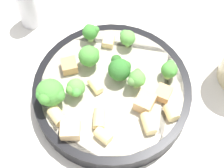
# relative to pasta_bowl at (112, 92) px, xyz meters

# --- Properties ---
(ground_plane) EXTENTS (2.00, 2.00, 0.00)m
(ground_plane) POSITION_rel_pasta_bowl_xyz_m (0.00, 0.00, -0.02)
(ground_plane) COLOR beige
(pasta_bowl) EXTENTS (0.23, 0.23, 0.03)m
(pasta_bowl) POSITION_rel_pasta_bowl_xyz_m (0.00, 0.00, 0.00)
(pasta_bowl) COLOR black
(pasta_bowl) RESTS_ON ground_plane
(broccoli_floret_0) EXTENTS (0.02, 0.03, 0.03)m
(broccoli_floret_0) POSITION_rel_pasta_bowl_xyz_m (0.07, 0.02, 0.03)
(broccoli_floret_0) COLOR #93B766
(broccoli_floret_0) RESTS_ON pasta_bowl
(broccoli_floret_1) EXTENTS (0.03, 0.03, 0.04)m
(broccoli_floret_1) POSITION_rel_pasta_bowl_xyz_m (0.02, 0.00, 0.04)
(broccoli_floret_1) COLOR #93B766
(broccoli_floret_1) RESTS_ON pasta_bowl
(broccoli_floret_2) EXTENTS (0.02, 0.02, 0.03)m
(broccoli_floret_2) POSITION_rel_pasta_bowl_xyz_m (0.06, -0.06, 0.03)
(broccoli_floret_2) COLOR #93B766
(broccoli_floret_2) RESTS_ON pasta_bowl
(broccoli_floret_3) EXTENTS (0.02, 0.02, 0.03)m
(broccoli_floret_3) POSITION_rel_pasta_bowl_xyz_m (0.05, 0.07, 0.03)
(broccoli_floret_3) COLOR #9EC175
(broccoli_floret_3) RESTS_ON pasta_bowl
(broccoli_floret_4) EXTENTS (0.03, 0.03, 0.04)m
(broccoli_floret_4) POSITION_rel_pasta_bowl_xyz_m (0.02, 0.05, 0.04)
(broccoli_floret_4) COLOR #9EC175
(broccoli_floret_4) RESTS_ON pasta_bowl
(broccoli_floret_5) EXTENTS (0.04, 0.04, 0.04)m
(broccoli_floret_5) POSITION_rel_pasta_bowl_xyz_m (-0.06, 0.06, 0.04)
(broccoli_floret_5) COLOR #9EC175
(broccoli_floret_5) RESTS_ON pasta_bowl
(broccoli_floret_6) EXTENTS (0.03, 0.02, 0.03)m
(broccoli_floret_6) POSITION_rel_pasta_bowl_xyz_m (0.02, -0.03, 0.03)
(broccoli_floret_6) COLOR #93B766
(broccoli_floret_6) RESTS_ON pasta_bowl
(broccoli_floret_7) EXTENTS (0.03, 0.03, 0.03)m
(broccoli_floret_7) POSITION_rel_pasta_bowl_xyz_m (-0.04, 0.04, 0.03)
(broccoli_floret_7) COLOR #93B766
(broccoli_floret_7) RESTS_ON pasta_bowl
(rigatoni_0) EXTENTS (0.03, 0.03, 0.02)m
(rigatoni_0) POSITION_rel_pasta_bowl_xyz_m (-0.08, 0.04, 0.02)
(rigatoni_0) COLOR #E0C67F
(rigatoni_0) RESTS_ON pasta_bowl
(rigatoni_1) EXTENTS (0.03, 0.03, 0.02)m
(rigatoni_1) POSITION_rel_pasta_bowl_xyz_m (-0.05, -0.01, 0.02)
(rigatoni_1) COLOR #E0C67F
(rigatoni_1) RESTS_ON pasta_bowl
(rigatoni_2) EXTENTS (0.02, 0.03, 0.01)m
(rigatoni_2) POSITION_rel_pasta_bowl_xyz_m (-0.01, 0.02, 0.02)
(rigatoni_2) COLOR #E0C67F
(rigatoni_2) RESTS_ON pasta_bowl
(rigatoni_3) EXTENTS (0.03, 0.03, 0.02)m
(rigatoni_3) POSITION_rel_pasta_bowl_xyz_m (0.01, -0.09, 0.02)
(rigatoni_3) COLOR #E0C67F
(rigatoni_3) RESTS_ON pasta_bowl
(rigatoni_4) EXTENTS (0.02, 0.02, 0.02)m
(rigatoni_4) POSITION_rel_pasta_bowl_xyz_m (-0.07, -0.03, 0.02)
(rigatoni_4) COLOR #E0C67F
(rigatoni_4) RESTS_ON pasta_bowl
(rigatoni_5) EXTENTS (0.03, 0.03, 0.02)m
(rigatoni_5) POSITION_rel_pasta_bowl_xyz_m (-0.02, -0.07, 0.02)
(rigatoni_5) COLOR #E0C67F
(rigatoni_5) RESTS_ON pasta_bowl
(chicken_chunk_0) EXTENTS (0.03, 0.03, 0.02)m
(chicken_chunk_0) POSITION_rel_pasta_bowl_xyz_m (0.00, -0.05, 0.02)
(chicken_chunk_0) COLOR tan
(chicken_chunk_0) RESTS_ON pasta_bowl
(chicken_chunk_1) EXTENTS (0.03, 0.03, 0.02)m
(chicken_chunk_1) POSITION_rel_pasta_bowl_xyz_m (-0.01, 0.07, 0.02)
(chicken_chunk_1) COLOR #A87A4C
(chicken_chunk_1) RESTS_ON pasta_bowl
(chicken_chunk_2) EXTENTS (0.04, 0.04, 0.02)m
(chicken_chunk_2) POSITION_rel_pasta_bowl_xyz_m (-0.09, 0.01, 0.02)
(chicken_chunk_2) COLOR tan
(chicken_chunk_2) RESTS_ON pasta_bowl
(chicken_chunk_3) EXTENTS (0.02, 0.02, 0.01)m
(chicken_chunk_3) POSITION_rel_pasta_bowl_xyz_m (0.06, 0.05, 0.02)
(chicken_chunk_3) COLOR tan
(chicken_chunk_3) RESTS_ON pasta_bowl
(chicken_chunk_4) EXTENTS (0.02, 0.02, 0.01)m
(chicken_chunk_4) POSITION_rel_pasta_bowl_xyz_m (0.03, -0.07, 0.02)
(chicken_chunk_4) COLOR tan
(chicken_chunk_4) RESTS_ON pasta_bowl
(pepper_shaker) EXTENTS (0.03, 0.03, 0.10)m
(pepper_shaker) POSITION_rel_pasta_bowl_xyz_m (0.05, 0.19, 0.03)
(pepper_shaker) COLOR silver
(pepper_shaker) RESTS_ON ground_plane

